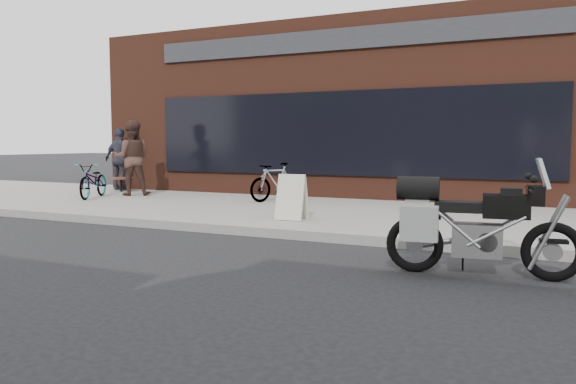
{
  "coord_description": "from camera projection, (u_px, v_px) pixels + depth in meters",
  "views": [
    {
      "loc": [
        2.68,
        -3.67,
        1.47
      ],
      "look_at": [
        -0.36,
        2.77,
        0.85
      ],
      "focal_mm": 35.0,
      "sensor_mm": 36.0,
      "label": 1
    }
  ],
  "objects": [
    {
      "name": "ground",
      "position": [
        183.0,
        324.0,
        4.57
      ],
      "size": [
        120.0,
        120.0,
        0.0
      ],
      "primitive_type": "plane",
      "color": "black",
      "rests_on": "ground"
    },
    {
      "name": "near_sidewalk",
      "position": [
        398.0,
        215.0,
        10.87
      ],
      "size": [
        44.0,
        6.0,
        0.15
      ],
      "primitive_type": "cube",
      "color": "gray",
      "rests_on": "ground"
    },
    {
      "name": "storefront",
      "position": [
        392.0,
        119.0,
        17.82
      ],
      "size": [
        14.0,
        10.07,
        4.5
      ],
      "color": "#53271A",
      "rests_on": "ground"
    },
    {
      "name": "motorcycle",
      "position": [
        469.0,
        225.0,
        6.19
      ],
      "size": [
        2.08,
        0.83,
        1.32
      ],
      "rotation": [
        0.0,
        0.0,
        0.13
      ],
      "color": "black",
      "rests_on": "ground"
    },
    {
      "name": "bicycle_front",
      "position": [
        94.0,
        181.0,
        13.53
      ],
      "size": [
        1.14,
        1.68,
        0.84
      ],
      "primitive_type": "imported",
      "rotation": [
        0.0,
        0.0,
        0.41
      ],
      "color": "gray",
      "rests_on": "near_sidewalk"
    },
    {
      "name": "bicycle_rear",
      "position": [
        276.0,
        182.0,
        12.76
      ],
      "size": [
        1.01,
        1.48,
        0.87
      ],
      "primitive_type": "imported",
      "rotation": [
        0.0,
        0.0,
        -0.46
      ],
      "color": "gray",
      "rests_on": "near_sidewalk"
    },
    {
      "name": "sandwich_sign",
      "position": [
        292.0,
        197.0,
        9.72
      ],
      "size": [
        0.52,
        0.48,
        0.78
      ],
      "rotation": [
        0.0,
        0.0,
        0.06
      ],
      "color": "beige",
      "rests_on": "near_sidewalk"
    },
    {
      "name": "cafe_table",
      "position": [
        121.0,
        179.0,
        15.25
      ],
      "size": [
        0.67,
        0.67,
        0.38
      ],
      "color": "black",
      "rests_on": "near_sidewalk"
    },
    {
      "name": "cafe_patron_left",
      "position": [
        132.0,
        158.0,
        14.13
      ],
      "size": [
        1.16,
        1.11,
        1.88
      ],
      "primitive_type": "imported",
      "rotation": [
        0.0,
        0.0,
        3.74
      ],
      "color": "#462D25",
      "rests_on": "near_sidewalk"
    },
    {
      "name": "cafe_patron_right",
      "position": [
        120.0,
        159.0,
        15.77
      ],
      "size": [
        1.03,
        0.43,
        1.75
      ],
      "primitive_type": "imported",
      "rotation": [
        0.0,
        0.0,
        3.14
      ],
      "color": "#333341",
      "rests_on": "near_sidewalk"
    }
  ]
}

